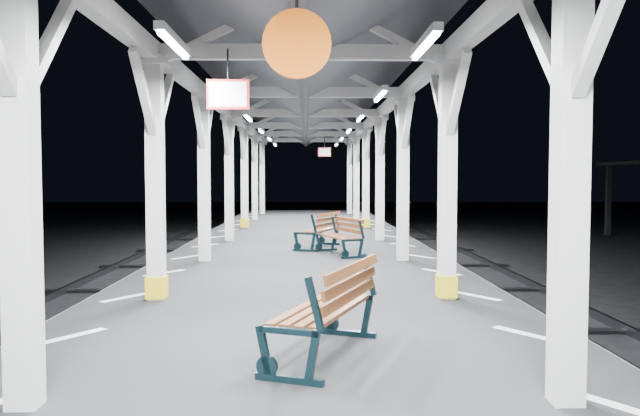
{
  "coord_description": "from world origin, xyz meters",
  "views": [
    {
      "loc": [
        0.08,
        -6.54,
        2.69
      ],
      "look_at": [
        0.27,
        3.32,
        2.2
      ],
      "focal_mm": 35.0,
      "sensor_mm": 36.0,
      "label": 1
    }
  ],
  "objects": [
    {
      "name": "platform",
      "position": [
        0.0,
        0.0,
        0.5
      ],
      "size": [
        6.0,
        50.0,
        1.0
      ],
      "primitive_type": "cube",
      "color": "black",
      "rests_on": "ground"
    },
    {
      "name": "hazard_stripes_left",
      "position": [
        -2.45,
        0.0,
        1.0
      ],
      "size": [
        1.0,
        48.0,
        0.01
      ],
      "primitive_type": "cube",
      "color": "silver",
      "rests_on": "platform"
    },
    {
      "name": "hazard_stripes_right",
      "position": [
        2.45,
        0.0,
        1.0
      ],
      "size": [
        1.0,
        48.0,
        0.01
      ],
      "primitive_type": "cube",
      "color": "silver",
      "rests_on": "platform"
    },
    {
      "name": "bench_near",
      "position": [
        0.31,
        -0.79,
        1.48
      ],
      "size": [
        1.17,
        1.77,
        0.9
      ],
      "rotation": [
        0.0,
        0.0,
        -0.37
      ],
      "color": "black",
      "rests_on": "platform"
    },
    {
      "name": "bench_mid",
      "position": [
        0.84,
        6.98,
        1.43
      ],
      "size": [
        1.03,
        1.57,
        0.8
      ],
      "rotation": [
        0.0,
        0.0,
        0.37
      ],
      "color": "black",
      "rests_on": "platform"
    },
    {
      "name": "bench_far",
      "position": [
        0.4,
        8.17,
        1.46
      ],
      "size": [
        1.14,
        1.69,
        0.86
      ],
      "rotation": [
        0.0,
        0.0,
        -0.39
      ],
      "color": "black",
      "rests_on": "platform"
    }
  ]
}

